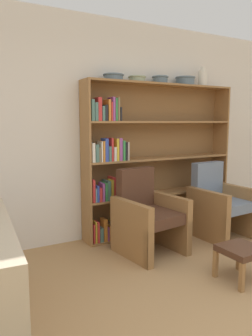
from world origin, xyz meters
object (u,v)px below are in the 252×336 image
object	(u,v)px
bowl_slate	(113,77)
bowl_copper	(185,81)
bowl_cream	(137,79)
bookshelf	(148,160)
vase_tall	(203,78)
footstool	(241,253)
armchair_leather	(147,216)
bowl_brass	(160,79)
armchair_cushioned	(219,204)

from	to	relation	value
bowl_slate	bowl_copper	xyz separation A→B (m)	(1.10, 0.00, 0.02)
bowl_cream	bookshelf	bearing A→B (deg)	7.36
bowl_cream	vase_tall	xyz separation A→B (m)	(1.08, 0.00, 0.07)
bookshelf	footstool	xyz separation A→B (m)	(0.01, -1.60, -0.72)
bowl_copper	armchair_leather	world-z (taller)	bowl_copper
bowl_cream	vase_tall	world-z (taller)	vase_tall
bowl_brass	bowl_copper	size ratio (longest dim) A/B	0.80
bowl_slate	armchair_leather	bearing A→B (deg)	-75.66
bookshelf	bowl_cream	distance (m)	1.05
bowl_brass	footstool	distance (m)	2.37
armchair_cushioned	vase_tall	bearing A→B (deg)	-108.16
bowl_slate	bowl_brass	world-z (taller)	bowl_brass
bowl_copper	bookshelf	bearing A→B (deg)	177.59
bowl_slate	armchair_leather	size ratio (longest dim) A/B	0.27
vase_tall	armchair_cushioned	bearing A→B (deg)	-104.82
bowl_brass	bowl_cream	bearing A→B (deg)	180.00
bowl_brass	bowl_copper	bearing A→B (deg)	-0.00
bowl_cream	armchair_cushioned	xyz separation A→B (m)	(0.93, -0.56, -1.60)
armchair_cushioned	footstool	bearing A→B (deg)	51.16
armchair_leather	bowl_cream	bearing A→B (deg)	-115.81
bowl_brass	vase_tall	xyz separation A→B (m)	(0.73, 0.00, 0.06)
bowl_cream	armchair_cushioned	distance (m)	1.93
bookshelf	bowl_brass	xyz separation A→B (m)	(0.16, -0.02, 1.04)
bowl_slate	armchair_leather	distance (m)	1.70
bowl_copper	armchair_cushioned	bearing A→B (deg)	-73.73
bowl_slate	footstool	bearing A→B (deg)	-71.30
bowl_copper	vase_tall	size ratio (longest dim) A/B	1.04
bowl_slate	bowl_brass	bearing A→B (deg)	0.00
armchair_cushioned	bowl_brass	bearing A→B (deg)	-47.32
bookshelf	bowl_slate	size ratio (longest dim) A/B	8.63
bowl_cream	bowl_brass	size ratio (longest dim) A/B	1.06
bowl_copper	bowl_cream	bearing A→B (deg)	180.00
bowl_brass	bowl_slate	bearing A→B (deg)	-180.00
bowl_copper	footstool	size ratio (longest dim) A/B	0.75
footstool	bowl_cream	bearing A→B (deg)	97.32
armchair_leather	footstool	bearing A→B (deg)	103.83
armchair_cushioned	bowl_slate	bearing A→B (deg)	-27.23
bowl_copper	footstool	bearing A→B (deg)	-109.67
bowl_slate	armchair_leather	xyz separation A→B (m)	(0.14, -0.56, -1.60)
bowl_copper	armchair_cushioned	distance (m)	1.72
bowl_cream	armchair_leather	world-z (taller)	bowl_cream
vase_tall	footstool	distance (m)	2.56
vase_tall	armchair_cushioned	world-z (taller)	vase_tall
bowl_copper	bowl_slate	bearing A→B (deg)	180.00
bowl_copper	armchair_cushioned	world-z (taller)	bowl_copper
vase_tall	footstool	world-z (taller)	vase_tall
bowl_slate	bowl_copper	world-z (taller)	bowl_copper
bowl_cream	armchair_leather	bearing A→B (deg)	-108.63
armchair_cushioned	armchair_leather	bearing A→B (deg)	-3.32
bowl_cream	footstool	distance (m)	2.36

